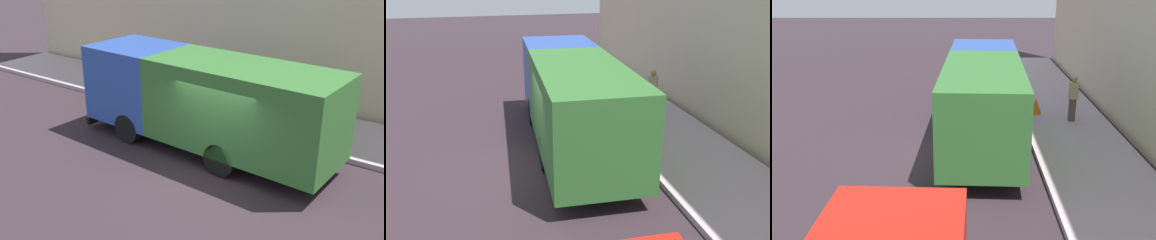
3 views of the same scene
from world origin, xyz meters
The scene contains 5 objects.
ground centered at (0.00, 0.00, 0.00)m, with size 80.00×80.00×0.00m, color #2F2329.
sidewalk centered at (4.62, 0.00, 0.08)m, with size 3.24×30.00×0.17m, color #B1A0A7.
large_utility_truck centered at (1.38, 1.09, 1.65)m, with size 2.76×8.36×2.89m.
pedestrian_walking centered at (4.84, 2.83, 1.07)m, with size 0.49×0.49×1.71m.
traffic_cone_orange centered at (3.61, 3.69, 0.48)m, with size 0.44×0.44×0.63m, color orange.
Camera 3 is at (0.76, -12.71, 5.66)m, focal length 40.53 mm.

